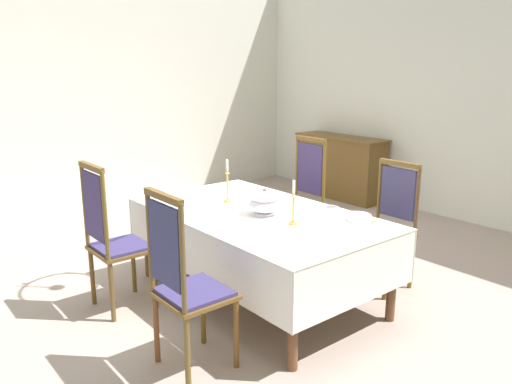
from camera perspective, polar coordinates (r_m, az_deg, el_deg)
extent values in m
cube|color=#A89388|center=(4.46, 2.12, -11.22)|extent=(7.13, 6.35, 0.04)
cube|color=silver|center=(6.62, 24.10, 11.47)|extent=(7.13, 0.08, 3.45)
cube|color=silver|center=(7.15, -17.66, 12.11)|extent=(0.08, 6.35, 3.45)
cylinder|color=brown|center=(4.70, -12.23, -5.30)|extent=(0.07, 0.07, 0.70)
cylinder|color=brown|center=(3.23, 4.23, -14.23)|extent=(0.07, 0.07, 0.70)
cylinder|color=brown|center=(5.21, -2.22, -3.07)|extent=(0.07, 0.07, 0.70)
cylinder|color=brown|center=(3.94, 15.22, -9.34)|extent=(0.07, 0.07, 0.70)
cube|color=brown|center=(4.10, 0.20, -3.30)|extent=(2.01, 1.10, 0.08)
cube|color=brown|center=(4.08, 0.20, -2.57)|extent=(2.13, 1.22, 0.03)
cube|color=white|center=(4.07, 0.20, -2.34)|extent=(2.15, 1.24, 0.00)
cube|color=white|center=(3.80, -6.99, -6.93)|extent=(2.15, 0.00, 0.41)
cube|color=white|center=(4.53, 6.20, -3.44)|extent=(2.15, 0.00, 0.41)
cube|color=white|center=(4.97, -7.65, -1.92)|extent=(0.00, 1.24, 0.41)
cube|color=white|center=(3.44, 11.75, -9.45)|extent=(0.00, 1.24, 0.41)
cylinder|color=brown|center=(4.44, -13.74, -8.14)|extent=(0.04, 0.04, 0.47)
cylinder|color=brown|center=(4.12, -11.40, -9.77)|extent=(0.04, 0.04, 0.47)
cylinder|color=brown|center=(4.31, -18.10, -9.12)|extent=(0.04, 0.04, 0.47)
cylinder|color=brown|center=(3.98, -16.05, -10.91)|extent=(0.04, 0.04, 0.47)
cube|color=brown|center=(4.12, -15.04, -6.26)|extent=(0.44, 0.42, 0.03)
cube|color=navy|center=(4.11, -15.06, -5.94)|extent=(0.40, 0.38, 0.02)
cylinder|color=brown|center=(4.12, -18.87, -1.46)|extent=(0.03, 0.03, 0.67)
cylinder|color=brown|center=(3.77, -16.76, -2.70)|extent=(0.03, 0.03, 0.67)
cube|color=#3B3161|center=(3.94, -17.90, -1.59)|extent=(0.34, 0.02, 0.51)
cube|color=brown|center=(3.87, -18.23, 2.71)|extent=(0.40, 0.04, 0.04)
cylinder|color=brown|center=(4.96, 4.53, -5.37)|extent=(0.04, 0.04, 0.47)
cylinder|color=brown|center=(5.23, 1.64, -4.32)|extent=(0.04, 0.04, 0.47)
cylinder|color=brown|center=(5.21, 7.40, -4.52)|extent=(0.04, 0.04, 0.47)
cylinder|color=brown|center=(5.46, 4.51, -3.56)|extent=(0.04, 0.04, 0.47)
cube|color=brown|center=(5.14, 4.57, -1.78)|extent=(0.44, 0.42, 0.03)
cube|color=navy|center=(5.13, 4.57, -1.52)|extent=(0.40, 0.38, 0.02)
cylinder|color=brown|center=(5.05, 7.73, 1.94)|extent=(0.03, 0.03, 0.67)
cylinder|color=brown|center=(5.32, 4.67, 2.62)|extent=(0.03, 0.03, 0.67)
cube|color=#3C2F58|center=(5.18, 6.17, 2.66)|extent=(0.34, 0.02, 0.51)
cube|color=brown|center=(5.13, 6.26, 5.97)|extent=(0.40, 0.04, 0.04)
cylinder|color=brown|center=(3.58, -6.04, -13.37)|extent=(0.04, 0.04, 0.47)
cylinder|color=brown|center=(3.30, -2.27, -15.78)|extent=(0.04, 0.04, 0.47)
cylinder|color=brown|center=(3.42, -11.26, -14.95)|extent=(0.04, 0.04, 0.47)
cylinder|color=brown|center=(3.13, -7.80, -17.72)|extent=(0.04, 0.04, 0.47)
cube|color=brown|center=(3.24, -6.98, -11.55)|extent=(0.44, 0.42, 0.03)
cube|color=navy|center=(3.23, -6.99, -11.16)|extent=(0.40, 0.38, 0.02)
cylinder|color=brown|center=(3.18, -11.96, -5.58)|extent=(0.03, 0.03, 0.66)
cylinder|color=brown|center=(2.86, -8.30, -7.68)|extent=(0.03, 0.03, 0.66)
cube|color=navy|center=(3.01, -10.26, -5.99)|extent=(0.34, 0.02, 0.50)
cube|color=brown|center=(2.92, -10.51, -0.52)|extent=(0.40, 0.04, 0.04)
cylinder|color=brown|center=(4.31, 14.51, -8.86)|extent=(0.04, 0.04, 0.47)
cylinder|color=brown|center=(4.52, 10.62, -7.54)|extent=(0.04, 0.04, 0.47)
cylinder|color=brown|center=(4.59, 17.21, -7.63)|extent=(0.04, 0.04, 0.47)
cylinder|color=brown|center=(4.79, 13.43, -6.46)|extent=(0.04, 0.04, 0.47)
cube|color=brown|center=(4.46, 14.13, -4.61)|extent=(0.44, 0.42, 0.03)
cube|color=navy|center=(4.46, 14.14, -4.32)|extent=(0.40, 0.38, 0.02)
cylinder|color=brown|center=(4.43, 17.85, -0.96)|extent=(0.03, 0.03, 0.58)
cylinder|color=brown|center=(4.64, 13.83, -0.02)|extent=(0.03, 0.03, 0.58)
cube|color=#3A3658|center=(4.52, 15.82, -0.12)|extent=(0.34, 0.02, 0.44)
cube|color=brown|center=(4.47, 16.04, 3.11)|extent=(0.40, 0.04, 0.04)
cylinder|color=white|center=(4.01, 0.98, -2.44)|extent=(0.15, 0.15, 0.02)
ellipsoid|color=white|center=(3.99, 0.99, -1.47)|extent=(0.27, 0.27, 0.12)
ellipsoid|color=white|center=(3.97, 0.99, -0.49)|extent=(0.24, 0.24, 0.09)
sphere|color=brown|center=(3.96, 1.00, 0.23)|extent=(0.03, 0.03, 0.03)
cylinder|color=gold|center=(4.39, -3.25, -1.03)|extent=(0.07, 0.07, 0.02)
cylinder|color=gold|center=(4.36, -3.28, 0.61)|extent=(0.02, 0.02, 0.24)
cone|color=gold|center=(4.33, -3.30, 2.25)|extent=(0.04, 0.04, 0.02)
cylinder|color=silver|center=(4.32, -3.31, 3.03)|extent=(0.02, 0.02, 0.10)
cylinder|color=gold|center=(3.77, 4.23, -3.55)|extent=(0.07, 0.07, 0.02)
cylinder|color=gold|center=(3.74, 4.26, -1.93)|extent=(0.02, 0.02, 0.21)
cone|color=gold|center=(3.71, 4.29, -0.31)|extent=(0.04, 0.04, 0.02)
cylinder|color=silver|center=(3.70, 4.31, 0.59)|extent=(0.02, 0.02, 0.10)
cylinder|color=white|center=(3.94, 11.54, -2.81)|extent=(0.20, 0.20, 0.05)
cylinder|color=white|center=(3.94, 11.54, -2.72)|extent=(0.16, 0.16, 0.03)
torus|color=brown|center=(3.94, 11.55, -2.54)|extent=(0.19, 0.19, 0.01)
cylinder|color=white|center=(4.05, -8.25, -2.32)|extent=(0.18, 0.18, 0.04)
cylinder|color=white|center=(4.04, -8.26, -2.24)|extent=(0.14, 0.14, 0.02)
torus|color=brown|center=(4.04, -8.26, -2.12)|extent=(0.17, 0.17, 0.01)
cylinder|color=white|center=(4.18, 8.45, -1.86)|extent=(0.14, 0.14, 0.03)
cylinder|color=white|center=(4.18, 8.45, -1.81)|extent=(0.11, 0.11, 0.02)
torus|color=brown|center=(4.17, 8.46, -1.72)|extent=(0.14, 0.14, 0.01)
cube|color=gold|center=(3.84, 12.81, -3.62)|extent=(0.05, 0.14, 0.00)
ellipsoid|color=gold|center=(3.91, 13.26, -3.28)|extent=(0.03, 0.05, 0.01)
cube|color=gold|center=(4.13, -9.53, -2.21)|extent=(0.02, 0.14, 0.00)
ellipsoid|color=gold|center=(4.17, -8.49, -2.01)|extent=(0.03, 0.05, 0.01)
cube|color=brown|center=(7.53, 9.47, 2.76)|extent=(1.40, 0.44, 0.88)
cube|color=brown|center=(7.46, 9.61, 6.16)|extent=(1.44, 0.48, 0.02)
cube|color=brown|center=(7.48, 12.62, 2.54)|extent=(0.59, 0.01, 0.70)
cube|color=#584114|center=(7.92, 8.66, 3.34)|extent=(0.59, 0.01, 0.70)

